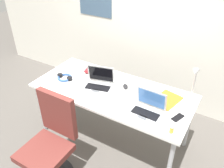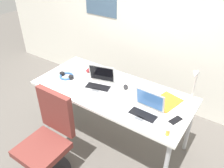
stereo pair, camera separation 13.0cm
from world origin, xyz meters
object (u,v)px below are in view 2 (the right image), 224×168
(laptop_center, at_px, (145,111))
(book_stack, at_px, (96,70))
(pill_bottle, at_px, (168,132))
(headphones, at_px, (66,76))
(laptop_far_corner, at_px, (99,83))
(paper_folder_center, at_px, (166,102))
(computer_mouse, at_px, (126,87))
(desk_lamp, at_px, (194,86))
(cell_phone, at_px, (176,120))
(office_chair, at_px, (48,145))

(laptop_center, height_order, book_stack, laptop_center)
(laptop_center, distance_m, book_stack, 0.98)
(pill_bottle, distance_m, book_stack, 1.30)
(headphones, xyz_separation_m, pill_bottle, (1.41, -0.22, 0.03))
(laptop_far_corner, xyz_separation_m, laptop_center, (0.66, -0.14, -0.00))
(laptop_center, relative_size, paper_folder_center, 1.01)
(computer_mouse, distance_m, headphones, 0.75)
(laptop_far_corner, distance_m, paper_folder_center, 0.77)
(desk_lamp, relative_size, paper_folder_center, 1.29)
(pill_bottle, xyz_separation_m, book_stack, (-1.19, 0.53, -0.02))
(desk_lamp, height_order, headphones, desk_lamp)
(cell_phone, xyz_separation_m, book_stack, (-1.18, 0.31, 0.02))
(desk_lamp, distance_m, office_chair, 1.59)
(computer_mouse, height_order, office_chair, office_chair)
(laptop_center, bearing_deg, laptop_far_corner, 167.98)
(cell_phone, height_order, book_stack, book_stack)
(cell_phone, relative_size, office_chair, 0.14)
(cell_phone, bearing_deg, laptop_center, -144.43)
(computer_mouse, bearing_deg, desk_lamp, -20.98)
(office_chair, bearing_deg, book_stack, 98.03)
(computer_mouse, bearing_deg, laptop_center, -70.06)
(book_stack, bearing_deg, laptop_center, -23.63)
(desk_lamp, height_order, computer_mouse, desk_lamp)
(desk_lamp, relative_size, pill_bottle, 5.07)
(laptop_far_corner, bearing_deg, pill_bottle, -16.23)
(laptop_center, height_order, office_chair, office_chair)
(paper_folder_center, bearing_deg, desk_lamp, 34.59)
(desk_lamp, bearing_deg, paper_folder_center, -145.41)
(laptop_far_corner, relative_size, headphones, 1.72)
(laptop_far_corner, relative_size, computer_mouse, 3.83)
(laptop_far_corner, xyz_separation_m, paper_folder_center, (0.75, 0.16, -0.04))
(computer_mouse, distance_m, paper_folder_center, 0.49)
(desk_lamp, relative_size, cell_phone, 2.94)
(pill_bottle, relative_size, paper_folder_center, 0.25)
(computer_mouse, bearing_deg, pill_bottle, -65.56)
(computer_mouse, bearing_deg, office_chair, -145.88)
(desk_lamp, distance_m, laptop_center, 0.56)
(desk_lamp, distance_m, pill_bottle, 0.60)
(laptop_center, distance_m, cell_phone, 0.30)
(computer_mouse, height_order, pill_bottle, pill_bottle)
(book_stack, bearing_deg, desk_lamp, 2.38)
(pill_bottle, relative_size, office_chair, 0.08)
(computer_mouse, relative_size, paper_folder_center, 0.31)
(computer_mouse, height_order, paper_folder_center, computer_mouse)
(laptop_center, height_order, pill_bottle, laptop_center)
(laptop_far_corner, xyz_separation_m, book_stack, (-0.24, 0.25, -0.02))
(paper_folder_center, bearing_deg, pill_bottle, -66.04)
(computer_mouse, height_order, headphones, headphones)
(computer_mouse, relative_size, book_stack, 0.43)
(cell_phone, height_order, office_chair, office_chair)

